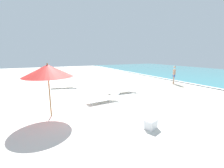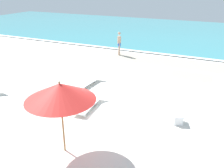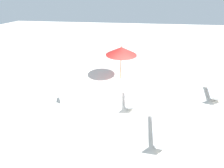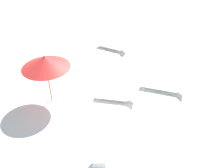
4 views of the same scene
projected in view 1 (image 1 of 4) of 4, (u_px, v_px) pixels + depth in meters
The scene contains 7 objects.
ground_plane at pixel (89, 107), 8.48m from camera, with size 60.00×60.00×0.16m.
beach_umbrella at pixel (48, 71), 6.63m from camera, with size 2.18×2.18×2.48m.
sun_lounger_under_umbrella at pixel (123, 90), 11.24m from camera, with size 0.71×2.32×0.56m.
sun_lounger_beside_umbrella at pixel (65, 86), 12.94m from camera, with size 1.06×2.22×0.57m.
sun_lounger_near_water_left at pixel (103, 99), 9.08m from camera, with size 0.79×2.12×0.49m.
beachgoer_wading_adult at pixel (174, 74), 14.60m from camera, with size 0.31×0.39×1.76m.
cooler_box at pixel (151, 124), 5.81m from camera, with size 0.50×0.59×0.37m.
Camera 1 is at (7.80, -2.44, 2.83)m, focal length 24.00 mm.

